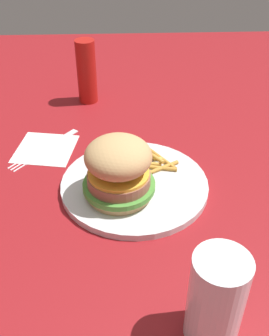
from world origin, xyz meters
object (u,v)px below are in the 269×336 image
Objects in this scene: ketchup_bottle at (87,72)px; fork at (45,148)px; plate at (134,185)px; sandwich at (119,169)px; drink_glass at (215,304)px; napkin at (45,149)px; fries_pile at (150,162)px.

fork is at bearing -110.48° from ketchup_bottle.
sandwich is at bearing -131.07° from plate.
fork is 1.15× the size of drink_glass.
fork is at bearing -129.13° from napkin.
fries_pile is (0.06, 0.08, -0.05)m from sandwich.
ketchup_bottle is at bearing 114.09° from fries_pile.
fork is (-0.00, -0.00, 0.00)m from napkin.
sandwich reaches higher than plate.
drink_glass reaches higher than fries_pile.
fries_pile is 0.21m from napkin.
fries_pile is 0.97× the size of napkin.
drink_glass is (0.05, -0.32, 0.04)m from fries_pile.
plate is 2.35× the size of fries_pile.
fries_pile is at bearing -20.27° from fork.
fork reaches higher than napkin.
plate is at bearing -36.71° from napkin.
fork is at bearing 159.73° from fries_pile.
fries_pile is 0.31m from ketchup_bottle.
fork is 0.23m from ketchup_bottle.
ketchup_bottle is at bearing 69.52° from fork.
sandwich is 0.11m from fries_pile.
sandwich is 0.37m from ketchup_bottle.
fries_pile is 0.74× the size of fork.
drink_glass is 0.87× the size of ketchup_bottle.
plate is 1.74× the size of ketchup_bottle.
plate is 0.21m from napkin.
ketchup_bottle is at bearing 106.02° from plate.
napkin is 0.88× the size of drink_glass.
fries_pile is at bearing -20.68° from napkin.
sandwich is at bearing -79.28° from ketchup_bottle.
ketchup_bottle is (-0.17, 0.60, 0.02)m from drink_glass.
fries_pile is at bearing 59.87° from plate.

